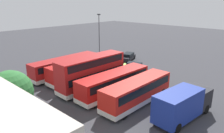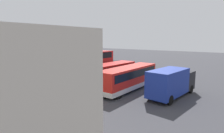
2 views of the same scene
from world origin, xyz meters
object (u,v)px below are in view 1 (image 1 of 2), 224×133
(bus_single_deck_second, at_px, (114,83))
(car_small_green, at_px, (133,67))
(bus_single_deck_near_end, at_px, (137,91))
(car_hatchback_silver, at_px, (128,57))
(bus_double_decker_third, at_px, (92,72))
(bus_single_deck_fifth, at_px, (65,66))
(lamp_post_tall, at_px, (99,32))
(bus_single_deck_fourth, at_px, (80,70))
(box_truck_blue, at_px, (183,103))

(bus_single_deck_second, bearing_deg, car_small_green, -65.88)
(bus_single_deck_near_end, relative_size, car_hatchback_silver, 2.19)
(bus_double_decker_third, xyz_separation_m, bus_single_deck_fifth, (7.22, -0.82, -0.82))
(bus_single_deck_second, distance_m, lamp_post_tall, 22.19)
(bus_single_deck_fifth, bearing_deg, car_small_green, -123.69)
(car_hatchback_silver, bearing_deg, bus_single_deck_fifth, 84.83)
(bus_single_deck_second, distance_m, bus_double_decker_third, 3.67)
(bus_double_decker_third, bearing_deg, bus_single_deck_second, -168.60)
(bus_single_deck_near_end, relative_size, lamp_post_tall, 1.16)
(bus_single_deck_second, bearing_deg, bus_double_decker_third, 11.40)
(bus_single_deck_fifth, relative_size, car_small_green, 2.74)
(bus_double_decker_third, distance_m, bus_single_deck_fourth, 4.06)
(bus_single_deck_near_end, relative_size, bus_single_deck_fourth, 0.99)
(bus_single_deck_near_end, height_order, car_small_green, bus_single_deck_near_end)
(car_small_green, xyz_separation_m, lamp_post_tall, (12.74, -4.03, 4.48))
(car_hatchback_silver, bearing_deg, bus_single_deck_near_end, 132.05)
(car_hatchback_silver, bearing_deg, lamp_post_tall, 5.75)
(bus_single_deck_second, xyz_separation_m, lamp_post_tall, (17.08, -13.72, 3.56))
(lamp_post_tall, bearing_deg, box_truck_blue, 152.84)
(bus_single_deck_second, distance_m, car_hatchback_silver, 17.31)
(bus_single_deck_near_end, xyz_separation_m, bus_double_decker_third, (7.31, 0.52, 0.83))
(bus_single_deck_near_end, height_order, lamp_post_tall, lamp_post_tall)
(bus_single_deck_fifth, height_order, car_hatchback_silver, bus_single_deck_fifth)
(bus_double_decker_third, distance_m, car_hatchback_silver, 16.40)
(bus_single_deck_fourth, bearing_deg, bus_single_deck_near_end, 177.51)
(bus_single_deck_fifth, relative_size, lamp_post_tall, 1.33)
(car_small_green, bearing_deg, car_hatchback_silver, -43.31)
(box_truck_blue, distance_m, lamp_post_tall, 29.73)
(bus_single_deck_fifth, bearing_deg, car_hatchback_silver, -95.17)
(box_truck_blue, xyz_separation_m, car_small_green, (13.54, -9.45, -1.01))
(car_small_green, bearing_deg, lamp_post_tall, -17.54)
(bus_double_decker_third, bearing_deg, bus_single_deck_near_end, -175.90)
(bus_single_deck_second, height_order, car_hatchback_silver, bus_single_deck_second)
(bus_single_deck_fourth, distance_m, bus_single_deck_fifth, 3.38)
(bus_single_deck_second, xyz_separation_m, bus_double_decker_third, (3.51, 0.71, 0.82))
(bus_single_deck_near_end, bearing_deg, bus_single_deck_fourth, -2.49)
(bus_double_decker_third, height_order, car_small_green, bus_double_decker_third)
(bus_single_deck_second, relative_size, lamp_post_tall, 1.23)
(bus_double_decker_third, bearing_deg, car_hatchback_silver, -68.71)
(box_truck_blue, relative_size, car_hatchback_silver, 1.62)
(bus_single_deck_second, bearing_deg, box_truck_blue, -178.49)
(lamp_post_tall, bearing_deg, car_hatchback_silver, -174.25)
(bus_single_deck_fifth, relative_size, car_hatchback_silver, 2.51)
(bus_double_decker_third, distance_m, bus_single_deck_fifth, 7.31)
(box_truck_blue, distance_m, car_small_green, 16.54)
(bus_double_decker_third, xyz_separation_m, box_truck_blue, (-12.70, -0.95, -0.74))
(bus_single_deck_fourth, xyz_separation_m, car_small_green, (-3.01, -9.39, -0.92))
(bus_double_decker_third, height_order, car_hatchback_silver, bus_double_decker_third)
(bus_single_deck_fourth, xyz_separation_m, car_hatchback_silver, (2.08, -14.19, -0.92))
(lamp_post_tall, bearing_deg, car_small_green, 162.46)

